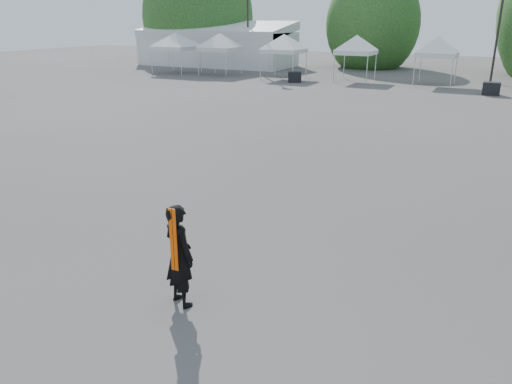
% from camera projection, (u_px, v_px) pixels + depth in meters
% --- Properties ---
extents(ground, '(120.00, 120.00, 0.00)m').
position_uv_depth(ground, '(255.00, 241.00, 10.67)').
color(ground, '#474442').
rests_on(ground, ground).
extents(marquee, '(15.00, 6.25, 4.23)m').
position_uv_depth(marquee, '(217.00, 45.00, 48.86)').
color(marquee, silver).
rests_on(marquee, ground).
extents(light_pole_west, '(0.60, 0.25, 10.30)m').
position_uv_depth(light_pole_west, '(248.00, 3.00, 45.05)').
color(light_pole_west, black).
rests_on(light_pole_west, ground).
extents(light_pole_east, '(0.60, 0.25, 9.80)m').
position_uv_depth(light_pole_east, '(502.00, 2.00, 34.52)').
color(light_pole_east, black).
rests_on(light_pole_east, ground).
extents(tree_far_w, '(4.80, 4.80, 7.30)m').
position_uv_depth(tree_far_w, '(198.00, 17.00, 52.24)').
color(tree_far_w, '#382314').
rests_on(tree_far_w, ground).
extents(tree_mid_w, '(4.16, 4.16, 6.33)m').
position_uv_depth(tree_mid_w, '(373.00, 24.00, 46.46)').
color(tree_mid_w, '#382314').
rests_on(tree_mid_w, ground).
extents(tent_a, '(4.52, 4.52, 3.88)m').
position_uv_depth(tent_a, '(175.00, 36.00, 41.96)').
color(tent_a, silver).
rests_on(tent_a, ground).
extents(tent_b, '(3.96, 3.96, 3.88)m').
position_uv_depth(tent_b, '(220.00, 37.00, 40.53)').
color(tent_b, silver).
rests_on(tent_b, ground).
extents(tent_c, '(4.11, 4.11, 3.88)m').
position_uv_depth(tent_c, '(284.00, 38.00, 38.17)').
color(tent_c, silver).
rests_on(tent_c, ground).
extents(tent_d, '(3.76, 3.76, 3.88)m').
position_uv_depth(tent_d, '(357.00, 39.00, 36.51)').
color(tent_d, silver).
rests_on(tent_d, ground).
extents(tent_e, '(3.74, 3.74, 3.88)m').
position_uv_depth(tent_e, '(439.00, 40.00, 34.20)').
color(tent_e, silver).
rests_on(tent_e, ground).
extents(man, '(0.75, 0.63, 1.76)m').
position_uv_depth(man, '(179.00, 255.00, 8.08)').
color(man, black).
rests_on(man, ground).
extents(crate_west, '(1.18, 1.06, 0.76)m').
position_uv_depth(crate_west, '(295.00, 77.00, 36.71)').
color(crate_west, black).
rests_on(crate_west, ground).
extents(crate_mid, '(1.01, 0.79, 0.78)m').
position_uv_depth(crate_mid, '(491.00, 89.00, 30.62)').
color(crate_mid, black).
rests_on(crate_mid, ground).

